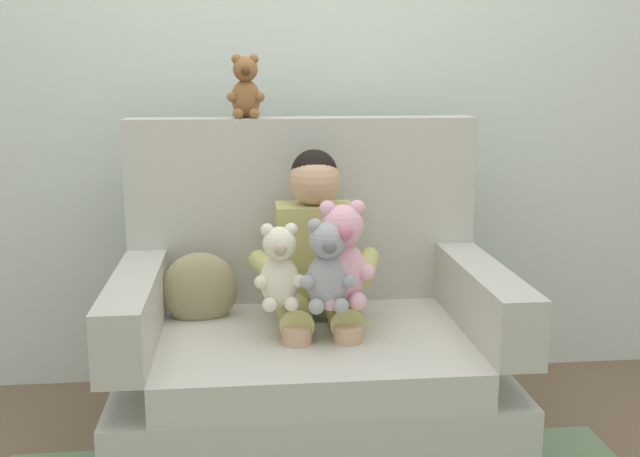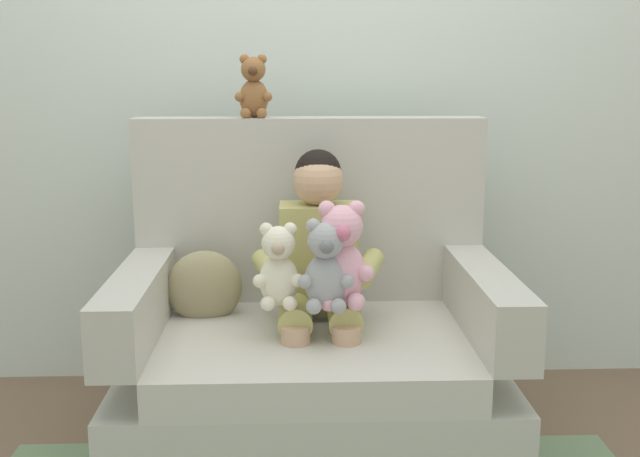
% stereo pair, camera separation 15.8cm
% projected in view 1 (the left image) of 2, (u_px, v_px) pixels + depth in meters
% --- Properties ---
extents(ground_plane, '(8.00, 8.00, 0.00)m').
position_uv_depth(ground_plane, '(312.00, 451.00, 2.59)').
color(ground_plane, brown).
extents(back_wall, '(6.00, 0.10, 2.60)m').
position_uv_depth(back_wall, '(294.00, 63.00, 3.02)').
color(back_wall, silver).
rests_on(back_wall, ground).
extents(armchair, '(1.26, 0.87, 1.11)m').
position_uv_depth(armchair, '(310.00, 351.00, 2.58)').
color(armchair, '#BCB7AD').
rests_on(armchair, ground).
extents(seated_child, '(0.45, 0.39, 0.82)m').
position_uv_depth(seated_child, '(316.00, 262.00, 2.52)').
color(seated_child, tan).
rests_on(seated_child, armchair).
extents(plush_cream, '(0.16, 0.13, 0.27)m').
position_uv_depth(plush_cream, '(280.00, 269.00, 2.35)').
color(plush_cream, silver).
rests_on(plush_cream, armchair).
extents(plush_grey, '(0.17, 0.14, 0.29)m').
position_uv_depth(plush_grey, '(327.00, 267.00, 2.33)').
color(plush_grey, '#9E9EA3').
rests_on(plush_grey, armchair).
extents(plush_pink, '(0.20, 0.16, 0.34)m').
position_uv_depth(plush_pink, '(342.00, 257.00, 2.37)').
color(plush_pink, '#EAA8BC').
rests_on(plush_pink, armchair).
extents(plush_brown_on_backrest, '(0.13, 0.11, 0.22)m').
position_uv_depth(plush_brown_on_backrest, '(246.00, 89.00, 2.67)').
color(plush_brown_on_backrest, brown).
rests_on(plush_brown_on_backrest, armchair).
extents(throw_pillow, '(0.27, 0.15, 0.26)m').
position_uv_depth(throw_pillow, '(200.00, 289.00, 2.60)').
color(throw_pillow, '#998C66').
rests_on(throw_pillow, armchair).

